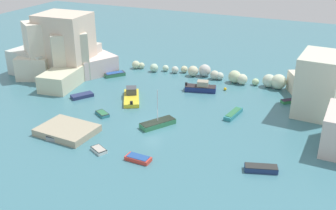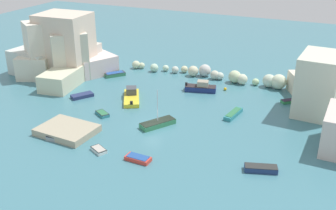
% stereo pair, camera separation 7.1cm
% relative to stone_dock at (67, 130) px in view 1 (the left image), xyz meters
% --- Properties ---
extents(cove_water, '(160.00, 160.00, 0.00)m').
position_rel_stone_dock_xyz_m(cove_water, '(9.49, 6.76, -0.47)').
color(cove_water, teal).
rests_on(cove_water, ground).
extents(cliff_headland_left, '(18.88, 18.46, 11.57)m').
position_rel_stone_dock_xyz_m(cliff_headland_left, '(-15.54, 19.50, 3.43)').
color(cliff_headland_left, beige).
rests_on(cliff_headland_left, ground).
extents(rock_breakwater, '(33.26, 3.49, 2.60)m').
position_rel_stone_dock_xyz_m(rock_breakwater, '(14.22, 28.66, 0.54)').
color(rock_breakwater, beige).
rests_on(rock_breakwater, ground).
extents(stone_dock, '(7.78, 6.09, 0.94)m').
position_rel_stone_dock_xyz_m(stone_dock, '(0.00, 0.00, 0.00)').
color(stone_dock, tan).
rests_on(stone_dock, ground).
extents(channel_buoy, '(0.53, 0.53, 0.53)m').
position_rel_stone_dock_xyz_m(channel_buoy, '(14.93, 24.04, -0.21)').
color(channel_buoy, gold).
rests_on(channel_buoy, cove_water).
extents(moored_boat_0, '(5.31, 7.01, 1.70)m').
position_rel_stone_dock_xyz_m(moored_boat_0, '(2.21, 14.01, 0.06)').
color(moored_boat_0, yellow).
rests_on(moored_boat_0, cove_water).
extents(moored_boat_1, '(3.15, 1.53, 0.57)m').
position_rel_stone_dock_xyz_m(moored_boat_1, '(12.07, -2.28, -0.19)').
color(moored_boat_1, '#D03D31').
rests_on(moored_boat_1, cove_water).
extents(moored_boat_2, '(1.79, 4.61, 0.67)m').
position_rel_stone_dock_xyz_m(moored_boat_2, '(19.03, 14.62, -0.14)').
color(moored_boat_2, teal).
rests_on(moored_boat_2, cove_water).
extents(moored_boat_3, '(2.72, 2.32, 0.49)m').
position_rel_stone_dock_xyz_m(moored_boat_3, '(1.20, 6.85, -0.21)').
color(moored_boat_3, teal).
rests_on(moored_boat_3, cove_water).
extents(moored_boat_4, '(4.19, 5.27, 5.41)m').
position_rel_stone_dock_xyz_m(moored_boat_4, '(10.22, 7.06, -0.07)').
color(moored_boat_4, '#388656').
rests_on(moored_boat_4, cove_water).
extents(moored_boat_5, '(3.25, 3.84, 0.56)m').
position_rel_stone_dock_xyz_m(moored_boat_5, '(-5.64, 11.46, -0.19)').
color(moored_boat_5, navy).
rests_on(moored_boat_5, cove_water).
extents(moored_boat_6, '(3.63, 3.89, 0.70)m').
position_rel_stone_dock_xyz_m(moored_boat_6, '(-6.11, 22.64, -0.11)').
color(moored_boat_6, '#367C56').
rests_on(moored_boat_6, cove_water).
extents(moored_boat_7, '(5.51, 3.08, 1.85)m').
position_rel_stone_dock_xyz_m(moored_boat_7, '(11.24, 22.02, 0.20)').
color(moored_boat_7, navy).
rests_on(moored_boat_7, cove_water).
extents(moored_boat_8, '(3.95, 2.34, 0.70)m').
position_rel_stone_dock_xyz_m(moored_boat_8, '(26.01, 1.41, -0.12)').
color(moored_boat_8, navy).
rests_on(moored_boat_8, cove_water).
extents(moored_boat_9, '(2.54, 2.13, 0.47)m').
position_rel_stone_dock_xyz_m(moored_boat_9, '(6.59, -2.40, -0.22)').
color(moored_boat_9, silver).
rests_on(moored_boat_9, cove_water).
extents(moored_boat_10, '(3.42, 1.43, 0.63)m').
position_rel_stone_dock_xyz_m(moored_boat_10, '(0.36, -2.22, -0.15)').
color(moored_boat_10, gray).
rests_on(moored_boat_10, cove_water).
extents(moored_boat_11, '(3.02, 2.87, 0.51)m').
position_rel_stone_dock_xyz_m(moored_boat_11, '(25.96, 23.34, -0.22)').
color(moored_boat_11, '#338A4C').
rests_on(moored_boat_11, cove_water).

